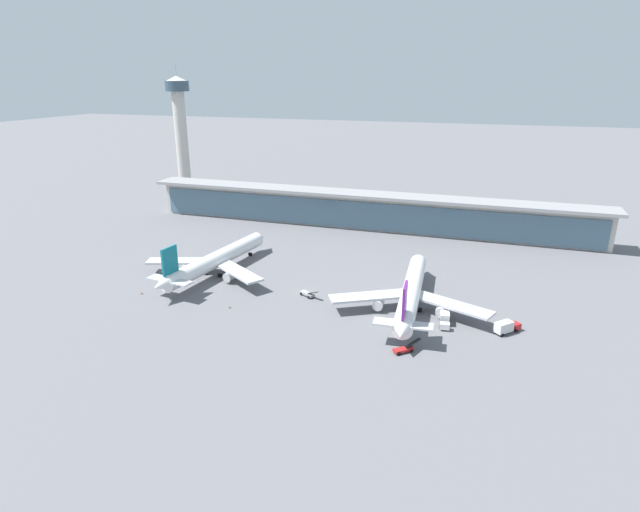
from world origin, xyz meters
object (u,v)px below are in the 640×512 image
at_px(service_truck_near_nose_white, 445,318).
at_px(service_truck_mid_apron_red, 506,327).
at_px(service_truck_under_wing_red, 404,349).
at_px(control_tower, 180,126).
at_px(service_truck_by_tail_grey, 308,294).
at_px(airliner_left_stand, 215,260).
at_px(airliner_centre_stand, 411,293).
at_px(safety_cone_alpha, 142,293).
at_px(safety_cone_bravo, 230,307).

relative_size(service_truck_near_nose_white, service_truck_mid_apron_red, 1.09).
distance_m(service_truck_under_wing_red, control_tower, 197.29).
xyz_separation_m(service_truck_by_tail_grey, control_tower, (-109.33, 110.59, 34.71)).
xyz_separation_m(service_truck_under_wing_red, service_truck_mid_apron_red, (22.12, 17.29, 0.88)).
bearing_deg(service_truck_mid_apron_red, airliner_left_stand, 171.57).
distance_m(airliner_left_stand, service_truck_near_nose_white, 74.04).
bearing_deg(service_truck_by_tail_grey, control_tower, 134.67).
height_order(service_truck_by_tail_grey, control_tower, control_tower).
bearing_deg(airliner_centre_stand, service_truck_near_nose_white, -34.27).
xyz_separation_m(service_truck_under_wing_red, control_tower, (-141.00, 133.56, 34.71)).
bearing_deg(service_truck_by_tail_grey, airliner_centre_stand, 1.85).
relative_size(service_truck_under_wing_red, safety_cone_alpha, 8.51).
relative_size(service_truck_mid_apron_red, control_tower, 0.11).
bearing_deg(service_truck_by_tail_grey, safety_cone_alpha, -163.81).
xyz_separation_m(airliner_left_stand, control_tower, (-75.50, 103.28, 30.79)).
bearing_deg(airliner_left_stand, service_truck_near_nose_white, -10.12).
bearing_deg(airliner_centre_stand, airliner_left_stand, 174.24).
bearing_deg(safety_cone_bravo, control_tower, 126.36).
xyz_separation_m(control_tower, safety_cone_bravo, (91.73, -124.61, -35.20)).
bearing_deg(service_truck_mid_apron_red, airliner_centre_stand, 164.87).
distance_m(service_truck_mid_apron_red, safety_cone_alpha, 100.51).
xyz_separation_m(service_truck_near_nose_white, service_truck_by_tail_grey, (-38.99, 5.70, -0.88)).
bearing_deg(service_truck_mid_apron_red, service_truck_near_nose_white, -179.96).
height_order(service_truck_under_wing_red, control_tower, control_tower).
bearing_deg(control_tower, service_truck_mid_apron_red, -35.48).
bearing_deg(airliner_left_stand, service_truck_mid_apron_red, -8.43).
distance_m(airliner_left_stand, safety_cone_alpha, 24.68).
height_order(safety_cone_alpha, safety_cone_bravo, same).
height_order(service_truck_mid_apron_red, control_tower, control_tower).
height_order(service_truck_under_wing_red, safety_cone_bravo, service_truck_under_wing_red).
xyz_separation_m(service_truck_mid_apron_red, control_tower, (-163.12, 116.28, 33.82)).
distance_m(service_truck_under_wing_red, service_truck_by_tail_grey, 39.13).
relative_size(airliner_centre_stand, control_tower, 0.87).
xyz_separation_m(service_truck_near_nose_white, control_tower, (-148.32, 116.29, 33.82)).
bearing_deg(service_truck_mid_apron_red, safety_cone_bravo, -173.34).
bearing_deg(airliner_left_stand, service_truck_under_wing_red, -24.81).
bearing_deg(airliner_centre_stand, safety_cone_alpha, -169.21).
relative_size(service_truck_under_wing_red, safety_cone_bravo, 8.51).
bearing_deg(control_tower, service_truck_by_tail_grey, -45.33).
bearing_deg(service_truck_under_wing_red, safety_cone_bravo, 169.70).
height_order(service_truck_by_tail_grey, safety_cone_bravo, service_truck_by_tail_grey).
bearing_deg(service_truck_mid_apron_red, service_truck_by_tail_grey, 173.96).
xyz_separation_m(airliner_centre_stand, service_truck_near_nose_white, (9.75, -6.64, -3.04)).
relative_size(service_truck_by_tail_grey, safety_cone_bravo, 9.41).
relative_size(service_truck_by_tail_grey, control_tower, 0.10).
relative_size(service_truck_near_nose_white, control_tower, 0.12).
height_order(airliner_left_stand, service_truck_by_tail_grey, airliner_left_stand).
relative_size(airliner_left_stand, service_truck_under_wing_red, 9.46).
bearing_deg(control_tower, service_truck_near_nose_white, -38.10).
bearing_deg(service_truck_near_nose_white, airliner_left_stand, 169.88).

